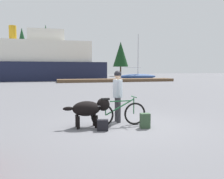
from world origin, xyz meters
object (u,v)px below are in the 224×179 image
sailboat_moored (138,76)px  dog (90,108)px  handbag_pannier (103,125)px  bicycle (119,114)px  ferry_boat (33,62)px  backpack (145,121)px  person_cyclist (118,91)px

sailboat_moored → dog: bearing=-114.2°
handbag_pannier → sailboat_moored: size_ratio=0.04×
bicycle → ferry_boat: 33.40m
handbag_pannier → ferry_boat: ferry_boat is taller
bicycle → backpack: size_ratio=3.96×
person_cyclist → sailboat_moored: 34.53m
handbag_pannier → sailboat_moored: 35.72m
person_cyclist → backpack: (0.54, -1.03, -0.81)m
bicycle → sailboat_moored: bearing=67.2°
person_cyclist → ferry_boat: bearing=97.4°
ferry_boat → sailboat_moored: bearing=-2.3°
person_cyclist → backpack: person_cyclist is taller
person_cyclist → handbag_pannier: person_cyclist is taller
ferry_boat → bicycle: bearing=-82.9°
person_cyclist → sailboat_moored: size_ratio=0.22×
backpack → person_cyclist: bearing=117.8°
bicycle → sailboat_moored: (13.59, 32.35, 0.11)m
dog → handbag_pannier: size_ratio=4.46×
backpack → handbag_pannier: bearing=177.6°
dog → ferry_boat: (-3.20, 32.97, 2.36)m
person_cyclist → ferry_boat: 32.83m
person_cyclist → sailboat_moored: bearing=67.1°
handbag_pannier → backpack: bearing=-2.4°
bicycle → backpack: bicycle is taller
bicycle → dog: (-0.88, 0.08, 0.19)m
dog → backpack: dog is taller
person_cyclist → backpack: 1.42m
person_cyclist → sailboat_moored: (13.45, 31.80, -0.54)m
bicycle → ferry_boat: (-4.09, 33.05, 2.55)m
handbag_pannier → ferry_boat: size_ratio=0.01×
backpack → dog: bearing=160.2°
backpack → ferry_boat: ferry_boat is taller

